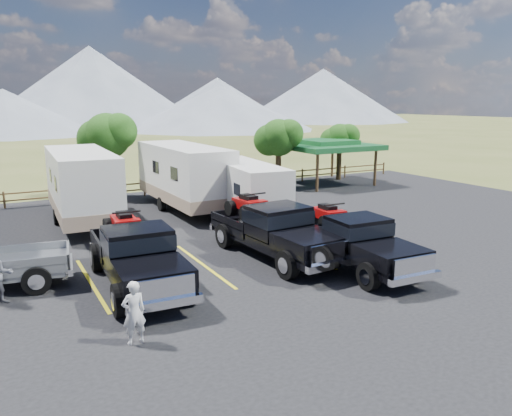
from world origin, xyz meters
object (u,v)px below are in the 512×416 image
person_a (134,313)px  trailer_left (82,186)px  rig_right (353,239)px  rig_left (136,254)px  trailer_right (246,191)px  pavilion (326,146)px  rig_center (274,229)px  trailer_center (184,176)px

person_a → trailer_left: bearing=-99.9°
rig_right → person_a: 8.83m
rig_left → trailer_right: size_ratio=0.80×
pavilion → rig_center: bearing=-132.5°
rig_right → rig_center: bearing=131.7°
rig_left → rig_right: (7.41, -1.87, -0.05)m
rig_right → trailer_center: trailer_center is taller
trailer_left → rig_left: bearing=-87.4°
trailer_left → trailer_right: size_ratio=1.22×
pavilion → rig_right: bearing=-123.2°
rig_left → person_a: 4.15m
trailer_right → pavilion: bearing=41.8°
rig_right → person_a: (-8.57, -2.11, -0.19)m
rig_right → trailer_left: size_ratio=0.62×
pavilion → trailer_center: (-12.21, -3.63, -0.89)m
rig_right → trailer_left: trailer_left is taller
trailer_center → person_a: bearing=-116.0°
rig_right → trailer_center: size_ratio=0.63×
pavilion → rig_right: 18.82m
rig_left → rig_right: size_ratio=1.05×
rig_left → trailer_left: size_ratio=0.66×
rig_center → trailer_center: trailer_center is taller
pavilion → trailer_right: bearing=-144.1°
trailer_right → person_a: size_ratio=5.14×
trailer_left → trailer_right: bearing=-22.1°
person_a → trailer_center: bearing=-120.2°
pavilion → rig_left: 22.49m
trailer_center → rig_center: bearing=-90.8°
trailer_center → pavilion: bearing=15.6°
rig_left → trailer_left: trailer_left is taller
rig_center → person_a: size_ratio=4.25×
pavilion → rig_right: pavilion is taller
rig_left → person_a: size_ratio=4.11×
trailer_center → trailer_right: bearing=-66.6°
trailer_right → rig_center: bearing=-101.0°
trailer_right → trailer_left: bearing=161.4°
pavilion → person_a: pavilion is taller
rig_left → rig_center: rig_center is taller
rig_left → rig_right: rig_left is taller
rig_left → trailer_center: bearing=64.7°
rig_center → rig_right: 3.08m
pavilion → trailer_center: 12.77m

